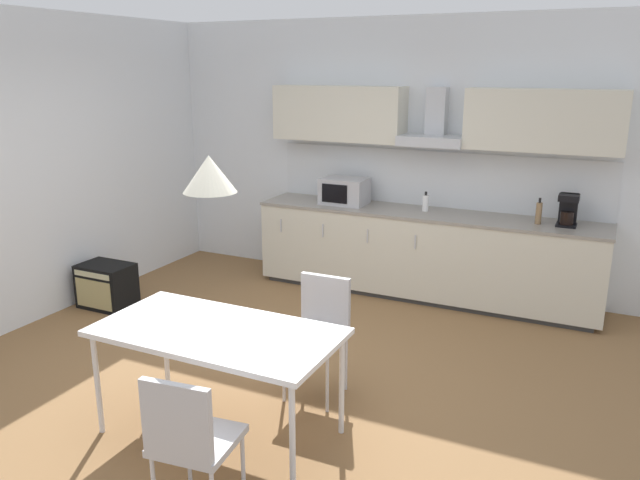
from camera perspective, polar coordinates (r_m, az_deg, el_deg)
name	(u,v)px	position (r m, az deg, el deg)	size (l,w,h in m)	color
ground_plane	(265,381)	(4.94, -5.07, -12.76)	(7.66, 7.96, 0.02)	brown
wall_back	(388,154)	(6.87, 6.28, 7.86)	(6.13, 0.10, 2.83)	silver
wall_left	(6,174)	(6.18, -26.77, 5.43)	(0.10, 6.37, 2.83)	silver
kitchen_counter	(424,254)	(6.56, 9.47, -1.25)	(3.54, 0.66, 0.90)	#333333
backsplash_tile	(435,179)	(6.68, 10.50, 5.50)	(3.52, 0.02, 0.58)	silver
upper_wall_cabinets	(434,118)	(6.45, 10.41, 10.95)	(3.52, 0.40, 0.57)	beige
microwave	(344,191)	(6.72, 2.24, 4.49)	(0.48, 0.35, 0.28)	#ADADB2
coffee_maker	(568,210)	(6.22, 21.73, 2.58)	(0.18, 0.19, 0.30)	black
bottle_brown	(539,213)	(6.20, 19.37, 2.36)	(0.06, 0.06, 0.25)	brown
bottle_white	(426,203)	(6.47, 9.63, 3.37)	(0.06, 0.06, 0.20)	white
dining_table	(217,336)	(4.03, -9.38, -8.66)	(1.55, 0.80, 0.73)	white
chair_far_right	(320,324)	(4.55, -0.01, -7.68)	(0.41, 0.41, 0.87)	#B2B2B7
chair_near_right	(189,435)	(3.37, -11.92, -17.04)	(0.44, 0.44, 0.87)	#B2B2B7
guitar_amp	(107,286)	(6.59, -18.92, -3.96)	(0.52, 0.37, 0.44)	black
pendant_lamp	(209,174)	(3.73, -10.08, 5.97)	(0.32, 0.32, 0.22)	silver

